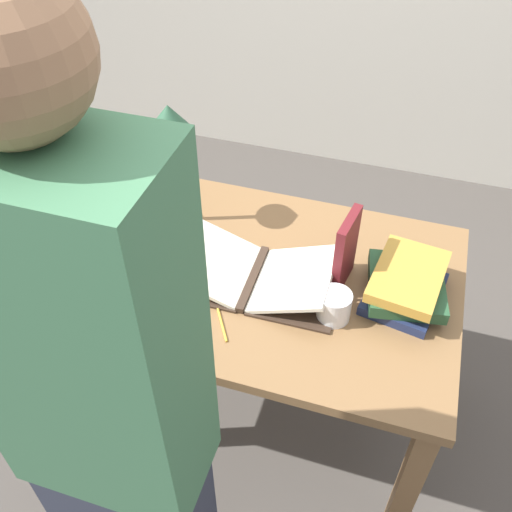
% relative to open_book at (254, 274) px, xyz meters
% --- Properties ---
extents(ground_plane, '(12.00, 12.00, 0.00)m').
position_rel_open_book_xyz_m(ground_plane, '(-0.00, 0.04, -0.77)').
color(ground_plane, '#47423D').
extents(reading_desk, '(1.22, 0.79, 0.75)m').
position_rel_open_book_xyz_m(reading_desk, '(-0.00, 0.04, -0.13)').
color(reading_desk, brown).
rests_on(reading_desk, ground_plane).
extents(open_book, '(0.52, 0.29, 0.09)m').
position_rel_open_book_xyz_m(open_book, '(0.00, 0.00, 0.00)').
color(open_book, '#38281E').
rests_on(open_book, reading_desk).
extents(book_stack_tall, '(0.25, 0.29, 0.10)m').
position_rel_open_book_xyz_m(book_stack_tall, '(0.43, 0.07, 0.02)').
color(book_stack_tall, '#1E284C').
rests_on(book_stack_tall, reading_desk).
extents(book_standing_upright, '(0.05, 0.15, 0.24)m').
position_rel_open_book_xyz_m(book_standing_upright, '(0.25, 0.08, 0.09)').
color(book_standing_upright, maroon).
rests_on(book_standing_upright, reading_desk).
extents(reading_lamp, '(0.13, 0.13, 0.42)m').
position_rel_open_book_xyz_m(reading_lamp, '(-0.32, 0.20, 0.29)').
color(reading_lamp, tan).
rests_on(reading_lamp, reading_desk).
extents(coffee_mug, '(0.09, 0.12, 0.09)m').
position_rel_open_book_xyz_m(coffee_mug, '(0.25, -0.07, 0.02)').
color(coffee_mug, white).
rests_on(coffee_mug, reading_desk).
extents(pencil, '(0.10, 0.16, 0.01)m').
position_rel_open_book_xyz_m(pencil, '(-0.05, -0.17, -0.02)').
color(pencil, gold).
rests_on(pencil, reading_desk).
extents(person_reader, '(0.36, 0.22, 1.81)m').
position_rel_open_book_xyz_m(person_reader, '(-0.07, -0.68, 0.13)').
color(person_reader, '#2D3342').
rests_on(person_reader, ground_plane).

